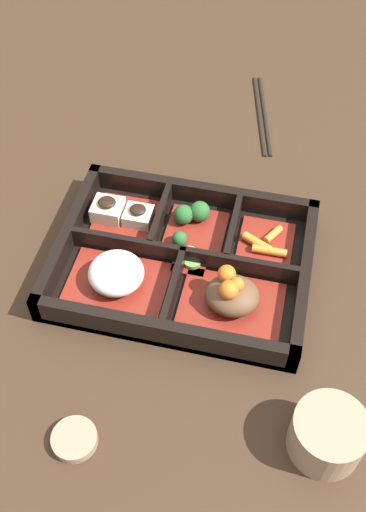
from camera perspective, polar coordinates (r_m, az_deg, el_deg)
ground_plane at (r=0.79m, az=-0.00°, el=-1.12°), size 3.00×3.00×0.00m
bento_base at (r=0.79m, az=-0.00°, el=-0.90°), size 0.33×0.25×0.01m
bento_rim at (r=0.78m, az=0.07°, el=-0.06°), size 0.33×0.25×0.04m
bowl_stew at (r=0.73m, az=4.66°, el=-3.84°), size 0.13×0.09×0.06m
bowl_rice at (r=0.75m, az=-6.35°, el=-1.86°), size 0.13×0.09×0.04m
bowl_carrots at (r=0.81m, az=7.85°, el=1.15°), size 0.07×0.08×0.02m
bowl_greens at (r=0.81m, az=0.90°, el=3.18°), size 0.08×0.08×0.03m
bowl_tofu at (r=0.83m, az=-5.85°, el=3.97°), size 0.08×0.08×0.04m
bowl_pickles at (r=0.78m, az=0.72°, el=-0.28°), size 0.04×0.04×0.01m
tea_cup at (r=0.66m, az=13.63°, el=-16.19°), size 0.08×0.08×0.06m
chopsticks at (r=1.02m, az=7.54°, el=13.29°), size 0.06×0.20×0.01m
sauce_dish at (r=0.68m, az=-10.30°, el=-16.79°), size 0.05×0.05×0.01m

